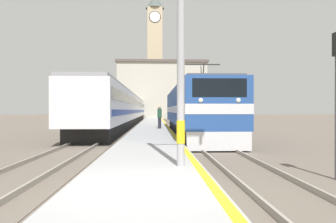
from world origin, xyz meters
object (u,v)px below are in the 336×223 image
at_px(passenger_train, 127,109).
at_px(person_on_platform, 160,116).
at_px(locomotive_train, 192,110).
at_px(clock_tower, 155,53).

height_order(passenger_train, person_on_platform, passenger_train).
relative_size(locomotive_train, clock_tower, 0.67).
height_order(person_on_platform, clock_tower, clock_tower).
height_order(locomotive_train, person_on_platform, locomotive_train).
xyz_separation_m(locomotive_train, clock_tower, (-2.70, 56.52, 13.95)).
relative_size(locomotive_train, passenger_train, 0.38).
distance_m(passenger_train, clock_tower, 40.21).
relative_size(locomotive_train, person_on_platform, 10.93).
bearing_deg(passenger_train, person_on_platform, -76.23).
bearing_deg(passenger_train, locomotive_train, -71.50).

